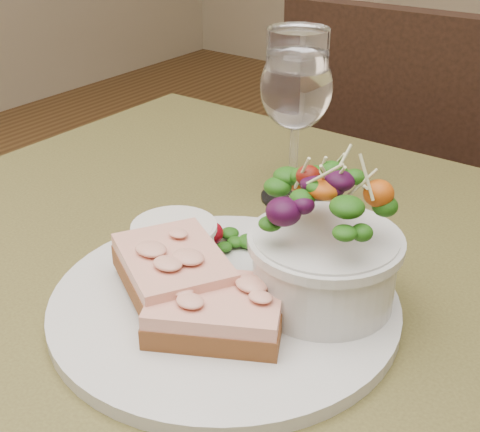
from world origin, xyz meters
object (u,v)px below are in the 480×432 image
Objects in this scene: dinner_plate at (224,303)px; sandwich_back at (173,269)px; salad_bowl at (326,238)px; ramekin at (175,240)px; cafe_table at (210,370)px; chair_far at (412,304)px; wine_glass at (296,92)px; sandwich_front at (216,311)px.

sandwich_back reaches higher than dinner_plate.
sandwich_back is at bearing -148.07° from salad_bowl.
cafe_table is at bearing 1.28° from ramekin.
chair_far is at bearing 91.88° from ramekin.
cafe_table is at bearing -167.15° from salad_bowl.
ramekin is 0.57× the size of salad_bowl.
chair_far is at bearing 93.17° from wine_glass.
salad_bowl reaches higher than ramekin.
ramekin is 0.21m from wine_glass.
ramekin is at bearing 160.54° from sandwich_back.
sandwich_back is at bearing -82.70° from wine_glass.
ramekin is at bearing -170.13° from salad_bowl.
cafe_table is 0.80m from chair_far.
salad_bowl is 0.22m from wine_glass.
chair_far is at bearing 97.52° from dinner_plate.
salad_bowl is (0.10, 0.02, 0.17)m from cafe_table.
sandwich_front is 0.10m from salad_bowl.
sandwich_front is at bearing -31.27° from ramekin.
wine_glass is at bearing 127.31° from sandwich_back.
sandwich_back is (-0.00, -0.04, 0.14)m from cafe_table.
sandwich_back is 0.25m from wine_glass.
sandwich_back is 0.13m from salad_bowl.
sandwich_back is (-0.06, 0.02, 0.01)m from sandwich_front.
salad_bowl is (0.11, 0.07, 0.04)m from sandwich_back.
wine_glass is (-0.09, 0.25, 0.10)m from sandwich_front.
sandwich_front is 1.76× the size of ramekin.
sandwich_front is 0.06m from sandwich_back.
sandwich_front is 0.11m from ramekin.
dinner_plate is 2.31× the size of sandwich_front.
cafe_table is 4.57× the size of wine_glass.
ramekin is (-0.09, 0.06, 0.00)m from sandwich_front.
salad_bowl is at bearing 12.85° from cafe_table.
ramekin is at bearing -91.73° from wine_glass.
wine_glass reaches higher than chair_far.
wine_glass reaches higher than sandwich_front.
wine_glass is at bearing 129.30° from salad_bowl.
sandwich_front is at bearing -120.57° from salad_bowl.
sandwich_back is at bearing -92.36° from cafe_table.
wine_glass is (0.01, 0.19, 0.09)m from ramekin.
cafe_table is 0.15m from sandwich_front.
sandwich_back is 1.83× the size of ramekin.
salad_bowl is (0.14, 0.02, 0.04)m from ramekin.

